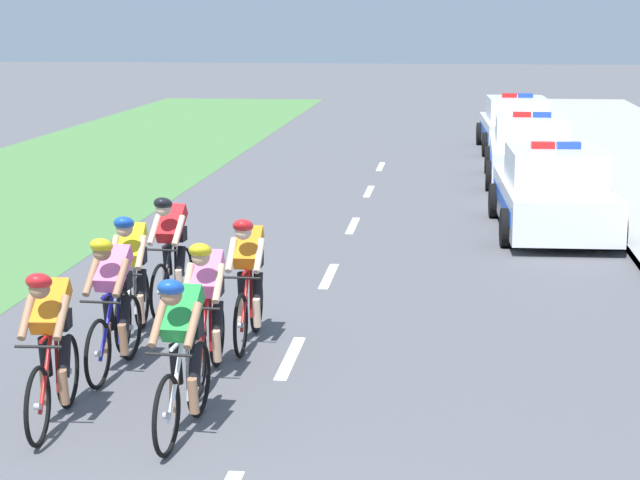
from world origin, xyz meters
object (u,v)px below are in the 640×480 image
object	(u,v)px
cyclist_sixth	(248,278)
cyclist_seventh	(171,251)
cyclist_fifth	(131,275)
cyclist_second	(182,352)
cyclist_third	(113,302)
police_car_second	(530,152)
police_car_third	(516,126)
cyclist_lead	(51,345)
police_car_nearest	(553,194)
cyclist_fourth	(207,308)

from	to	relation	value
cyclist_sixth	cyclist_seventh	xyz separation A→B (m)	(-1.24, 1.36, 0.00)
cyclist_fifth	cyclist_seventh	xyz separation A→B (m)	(0.13, 1.36, 0.00)
cyclist_second	cyclist_third	bearing A→B (deg)	124.28
police_car_second	police_car_third	world-z (taller)	same
cyclist_lead	cyclist_seventh	xyz separation A→B (m)	(0.09, 4.17, 0.00)
cyclist_lead	cyclist_fifth	bearing A→B (deg)	90.94
cyclist_third	police_car_nearest	bearing A→B (deg)	58.33
cyclist_seventh	police_car_nearest	world-z (taller)	police_car_nearest
cyclist_third	cyclist_fifth	world-z (taller)	same
cyclist_seventh	cyclist_second	bearing A→B (deg)	-74.80
cyclist_fourth	police_car_third	size ratio (longest dim) A/B	0.39
cyclist_second	cyclist_fourth	bearing A→B (deg)	93.93
cyclist_lead	cyclist_second	world-z (taller)	same
cyclist_third	cyclist_seventh	world-z (taller)	same
cyclist_third	police_car_nearest	size ratio (longest dim) A/B	0.39
cyclist_seventh	police_car_second	xyz separation A→B (m)	(5.31, 11.96, -0.11)
cyclist_fifth	police_car_second	world-z (taller)	police_car_second
cyclist_fourth	police_car_third	xyz separation A→B (m)	(4.25, 20.65, -0.11)
police_car_nearest	police_car_second	size ratio (longest dim) A/B	1.01
cyclist_sixth	police_car_third	bearing A→B (deg)	78.10
police_car_nearest	cyclist_sixth	bearing A→B (deg)	-118.96
cyclist_lead	police_car_nearest	xyz separation A→B (m)	(5.40, 10.15, -0.11)
cyclist_fifth	police_car_third	xyz separation A→B (m)	(5.44, 19.29, -0.11)
cyclist_lead	cyclist_fifth	size ratio (longest dim) A/B	1.00
cyclist_lead	cyclist_fourth	world-z (taller)	same
cyclist_fourth	cyclist_fifth	xyz separation A→B (m)	(-1.19, 1.36, 0.00)
cyclist_seventh	cyclist_fifth	bearing A→B (deg)	-95.66
police_car_second	police_car_third	distance (m)	5.97
cyclist_fifth	cyclist_second	bearing A→B (deg)	-66.03
cyclist_second	cyclist_sixth	world-z (taller)	same
cyclist_second	cyclist_fifth	size ratio (longest dim) A/B	1.00
cyclist_seventh	police_car_nearest	xyz separation A→B (m)	(5.31, 5.98, -0.11)
cyclist_third	cyclist_fifth	distance (m)	1.24
police_car_second	police_car_third	xyz separation A→B (m)	(0.00, 5.97, 0.00)
cyclist_fourth	police_car_second	distance (m)	15.28
police_car_nearest	police_car_third	world-z (taller)	same
cyclist_fifth	police_car_nearest	world-z (taller)	police_car_nearest
cyclist_second	cyclist_sixth	distance (m)	2.91
cyclist_fifth	police_car_second	bearing A→B (deg)	67.78
police_car_second	police_car_third	bearing A→B (deg)	89.99
cyclist_third	cyclist_fourth	xyz separation A→B (m)	(1.04, -0.12, 0.00)
police_car_nearest	police_car_second	bearing A→B (deg)	90.01
cyclist_seventh	police_car_third	size ratio (longest dim) A/B	0.39
cyclist_seventh	police_car_nearest	bearing A→B (deg)	48.42
cyclist_seventh	police_car_nearest	distance (m)	8.00
cyclist_second	cyclist_fifth	world-z (taller)	same
police_car_second	cyclist_lead	bearing A→B (deg)	-108.49
cyclist_second	cyclist_third	xyz separation A→B (m)	(-1.14, 1.68, 0.00)
cyclist_lead	police_car_third	size ratio (longest dim) A/B	0.39
cyclist_third	cyclist_fourth	size ratio (longest dim) A/B	1.00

